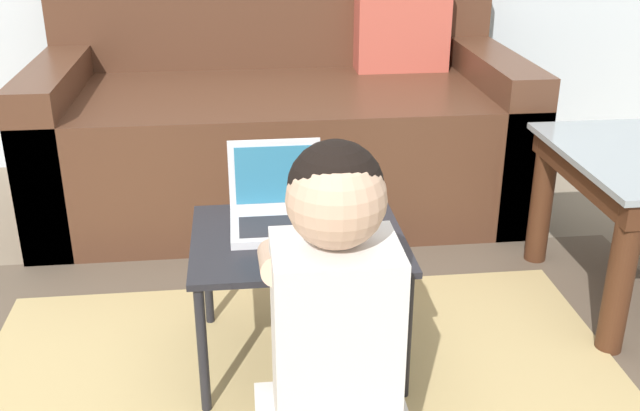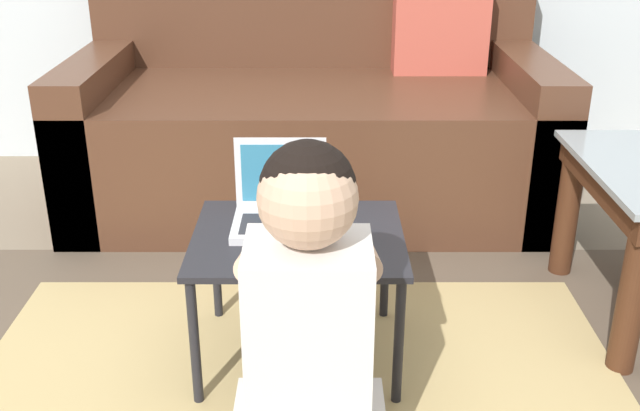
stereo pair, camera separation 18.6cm
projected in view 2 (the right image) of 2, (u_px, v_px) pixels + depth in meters
name	position (u px, v px, depth m)	size (l,w,h in m)	color
ground_plane	(343.00, 356.00, 1.99)	(16.00, 16.00, 0.00)	#7F705B
area_rug	(295.00, 410.00, 1.78)	(2.27, 1.69, 0.01)	brown
couch	(312.00, 122.00, 2.89)	(1.75, 0.93, 0.87)	#4C2D1E
laptop_desk	(296.00, 250.00, 1.86)	(0.52, 0.44, 0.36)	black
laptop	(278.00, 212.00, 1.89)	(0.23, 0.20, 0.21)	silver
computer_mouse	(348.00, 235.00, 1.80)	(0.07, 0.09, 0.04)	black
person_seated	(307.00, 341.00, 1.44)	(0.31, 0.39, 0.75)	silver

